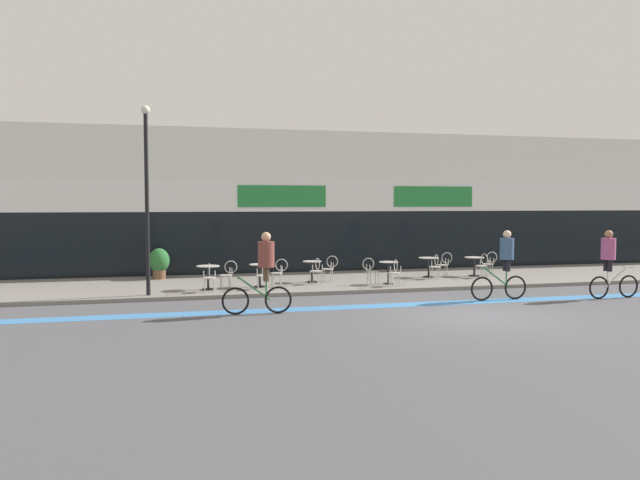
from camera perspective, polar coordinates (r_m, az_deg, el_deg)
ground_plane at (r=16.28m, az=14.48°, el=-6.82°), size 120.00×120.00×0.00m
sidewalk_slab at (r=22.83m, az=5.75°, el=-3.64°), size 40.00×5.50×0.12m
storefront_facade at (r=27.14m, az=2.41°, el=3.39°), size 40.00×4.06×5.72m
bike_lane_stripe at (r=18.21m, az=11.18°, el=-5.68°), size 36.00×0.70×0.01m
bistro_table_0 at (r=20.03m, az=-10.20°, el=-2.94°), size 0.73×0.73×0.76m
bistro_table_1 at (r=20.44m, az=-5.53°, el=-2.81°), size 0.69×0.69×0.75m
bistro_table_2 at (r=21.57m, az=-0.73°, el=-2.50°), size 0.65×0.65×0.73m
bistro_table_3 at (r=21.18m, az=6.28°, el=-2.58°), size 0.63×0.63×0.76m
bistro_table_4 at (r=23.35m, az=9.90°, el=-2.09°), size 0.73×0.73×0.72m
bistro_table_5 at (r=24.05m, az=13.93°, el=-2.00°), size 0.73×0.73×0.71m
cafe_chair_0_near at (r=19.41m, az=-10.08°, el=-3.22°), size 0.42×0.58×0.90m
cafe_chair_0_side at (r=20.09m, az=-8.42°, el=-2.98°), size 0.59×0.43×0.90m
cafe_chair_1_near at (r=19.82m, az=-5.28°, el=-3.04°), size 0.44×0.59×0.90m
cafe_chair_1_side at (r=20.53m, az=-3.80°, el=-2.81°), size 0.59×0.43×0.90m
cafe_chair_2_near at (r=20.97m, az=-0.32°, el=-2.67°), size 0.44×0.59×0.90m
cafe_chair_2_side at (r=21.72m, az=0.88°, el=-2.46°), size 0.58×0.42×0.90m
cafe_chair_3_near at (r=20.60m, az=6.86°, el=-2.81°), size 0.44×0.59×0.90m
cafe_chair_3_side at (r=20.97m, az=4.68°, el=-2.68°), size 0.58×0.40×0.90m
cafe_chair_4_near at (r=22.78m, az=10.52°, el=-2.24°), size 0.45×0.60×0.90m
cafe_chair_4_side at (r=23.60m, az=11.30°, el=-2.05°), size 0.60×0.45×0.90m
cafe_chair_5_near at (r=23.50m, az=14.66°, el=-2.12°), size 0.44×0.59×0.90m
cafe_chair_5_side at (r=24.34m, az=15.24°, el=-1.94°), size 0.60×0.44×0.90m
planter_pot at (r=23.21m, az=-14.50°, el=-1.99°), size 0.74×0.74×1.11m
lamp_post at (r=19.08m, az=-15.56°, el=4.67°), size 0.26×0.26×5.59m
cyclist_0 at (r=19.12m, az=16.49°, el=-1.88°), size 1.81×0.48×2.06m
cyclist_1 at (r=20.49m, az=24.98°, el=-1.66°), size 1.76×0.48×2.05m
cyclist_2 at (r=16.10m, az=-5.19°, el=-2.53°), size 1.81×0.51×2.12m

